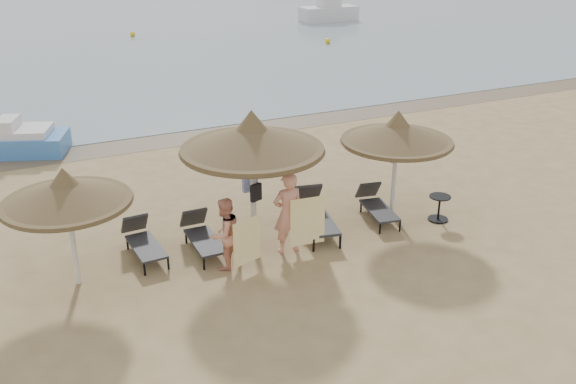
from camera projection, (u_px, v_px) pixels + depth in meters
name	position (u px, v px, depth m)	size (l,w,h in m)	color
ground	(252.00, 279.00, 13.05)	(160.00, 160.00, 0.00)	#9E8458
wet_sand_strip	(143.00, 143.00, 20.86)	(200.00, 1.60, 0.01)	brown
palapa_left	(66.00, 193.00, 12.14)	(2.51, 2.51, 2.49)	silver
palapa_center	(252.00, 139.00, 13.55)	(3.13, 3.13, 3.10)	silver
palapa_right	(397.00, 133.00, 15.05)	(2.69, 2.69, 2.66)	silver
lounger_far_left	(143.00, 240.00, 13.91)	(0.66, 1.72, 0.75)	black
lounger_near_left	(202.00, 234.00, 14.14)	(0.59, 1.73, 0.77)	black
lounger_near_right	(314.00, 213.00, 15.02)	(1.07, 2.13, 0.91)	black
lounger_far_right	(376.00, 204.00, 15.64)	(0.84, 1.73, 0.74)	black
side_table	(439.00, 209.00, 15.49)	(0.52, 0.52, 0.63)	black
person_left	(225.00, 228.00, 13.15)	(0.83, 0.54, 1.81)	tan
person_right	(288.00, 207.00, 13.72)	(0.99, 0.65, 2.16)	tan
towel_left	(247.00, 241.00, 13.08)	(0.69, 0.25, 1.01)	yellow
towel_right	(308.00, 221.00, 13.77)	(0.79, 0.09, 1.11)	yellow
bag_patterned	(250.00, 182.00, 14.12)	(0.34, 0.12, 0.43)	white
bag_dark	(256.00, 193.00, 13.88)	(0.28, 0.18, 0.38)	black
pedal_boat	(24.00, 140.00, 19.81)	(2.79, 2.20, 1.14)	#3872BD
buoy_mid	(133.00, 34.00, 39.16)	(0.32, 0.32, 0.32)	yellow
buoy_right	(328.00, 41.00, 37.00)	(0.31, 0.31, 0.31)	yellow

